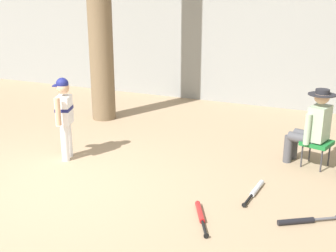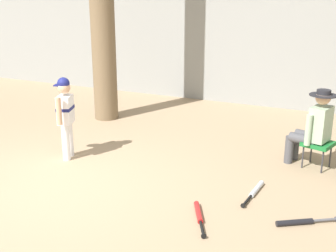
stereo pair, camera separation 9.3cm
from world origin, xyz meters
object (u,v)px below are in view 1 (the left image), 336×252
object	(u,v)px
young_ballplayer	(64,113)
seated_spectator	(312,125)
bat_black_composite	(301,221)
bat_red_barrel	(201,214)
bat_aluminum_silver	(256,190)
folding_stool	(317,144)
tree_near_player	(99,2)

from	to	relation	value
young_ballplayer	seated_spectator	size ratio (longest dim) A/B	1.09
seated_spectator	young_ballplayer	bearing A→B (deg)	-159.96
young_ballplayer	bat_black_composite	distance (m)	3.80
bat_black_composite	bat_red_barrel	bearing A→B (deg)	-163.05
young_ballplayer	bat_aluminum_silver	bearing A→B (deg)	0.38
folding_stool	young_ballplayer	bearing A→B (deg)	-160.82
young_ballplayer	folding_stool	world-z (taller)	young_ballplayer
folding_stool	bat_black_composite	world-z (taller)	folding_stool
bat_aluminum_silver	bat_red_barrel	xyz separation A→B (m)	(-0.44, -0.91, 0.00)
folding_stool	bat_red_barrel	size ratio (longest dim) A/B	0.71
folding_stool	bat_black_composite	bearing A→B (deg)	-88.58
tree_near_player	seated_spectator	size ratio (longest dim) A/B	4.58
bat_red_barrel	bat_aluminum_silver	bearing A→B (deg)	64.16
seated_spectator	bat_aluminum_silver	xyz separation A→B (m)	(-0.52, -1.27, -0.61)
folding_stool	bat_red_barrel	world-z (taller)	folding_stool
young_ballplayer	folding_stool	size ratio (longest dim) A/B	2.64
young_ballplayer	seated_spectator	world-z (taller)	young_ballplayer
tree_near_player	bat_red_barrel	xyz separation A→B (m)	(3.28, -3.06, -2.32)
folding_stool	bat_black_composite	distance (m)	1.85
folding_stool	seated_spectator	size ratio (longest dim) A/B	0.41
young_ballplayer	bat_red_barrel	xyz separation A→B (m)	(2.59, -0.89, -0.71)
tree_near_player	young_ballplayer	size ratio (longest dim) A/B	4.22
tree_near_player	bat_black_composite	bearing A→B (deg)	-31.89
bat_black_composite	bat_red_barrel	distance (m)	1.15
young_ballplayer	bat_aluminum_silver	world-z (taller)	young_ballplayer
young_ballplayer	bat_black_composite	world-z (taller)	young_ballplayer
bat_black_composite	folding_stool	bearing A→B (deg)	91.42
tree_near_player	folding_stool	size ratio (longest dim) A/B	11.13
tree_near_player	bat_red_barrel	world-z (taller)	tree_near_player
seated_spectator	bat_red_barrel	bearing A→B (deg)	-113.67
young_ballplayer	bat_aluminum_silver	size ratio (longest dim) A/B	1.69
bat_black_composite	bat_aluminum_silver	distance (m)	0.87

